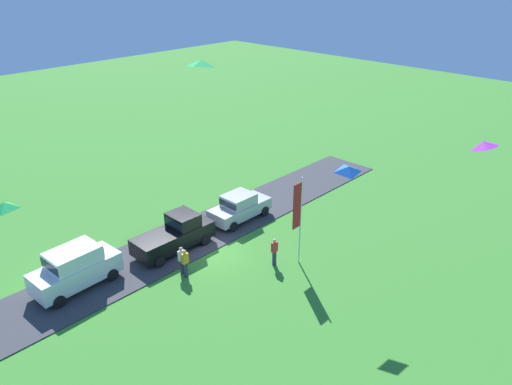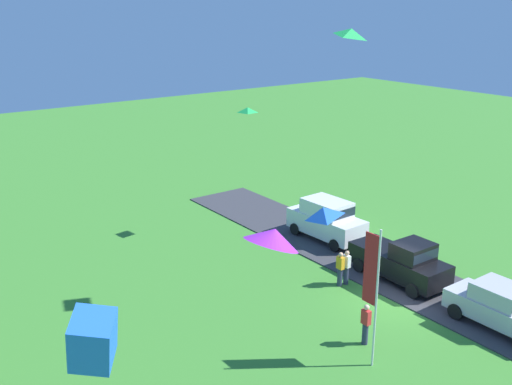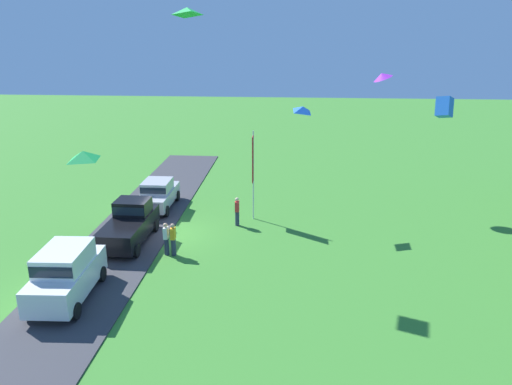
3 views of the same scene
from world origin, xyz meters
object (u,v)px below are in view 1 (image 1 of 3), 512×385
Objects in this scene: car_sedan_far_end at (239,206)px; kite_diamond_low_drifter at (349,169)px; car_pickup_near_entrance at (176,233)px; kite_diamond_high_right at (201,63)px; car_suv_by_flagpole at (75,267)px; person_beside_suv at (274,252)px; flag_banner at (298,211)px; person_watching_sky at (185,263)px; kite_diamond_trailing_tail at (4,206)px; person_on_lawn at (182,260)px; kite_delta_high_left at (484,144)px.

kite_diamond_low_drifter reaches higher than car_sedan_far_end.
car_pickup_near_entrance is 4.67× the size of kite_diamond_high_right.
car_suv_by_flagpole is 4.35× the size of kite_diamond_high_right.
flag_banner is at bearing 138.45° from person_beside_suv.
kite_diamond_trailing_tail reaches higher than person_watching_sky.
car_suv_by_flagpole reaches higher than person_on_lawn.
kite_delta_high_left is at bearing 128.65° from kite_diamond_high_right.
kite_diamond_high_right reaches higher than person_beside_suv.
car_sedan_far_end is 4.09× the size of kite_diamond_high_right.
kite_diamond_low_drifter is at bearing -52.71° from kite_delta_high_left.
kite_diamond_trailing_tail reaches higher than car_sedan_far_end.
kite_diamond_low_drifter is at bearing 82.50° from car_sedan_far_end.
kite_delta_high_left is (-2.52, 13.82, 7.13)m from car_sedan_far_end.
person_beside_suv is 1.59× the size of kite_diamond_high_right.
kite_delta_high_left reaches higher than person_beside_suv.
car_suv_by_flagpole is at bearing -36.31° from person_watching_sky.
person_watching_sky is 10.34m from kite_diamond_trailing_tail.
kite_diamond_high_right is (5.70, 3.54, 10.64)m from car_sedan_far_end.
kite_diamond_trailing_tail is (3.54, 2.87, 5.89)m from car_suv_by_flagpole.
kite_diamond_high_right reaches higher than kite_diamond_low_drifter.
person_on_lawn is at bearing -36.44° from person_beside_suv.
car_suv_by_flagpole reaches higher than car_pickup_near_entrance.
person_watching_sky is (4.26, -2.75, 0.00)m from person_beside_suv.
car_pickup_near_entrance is at bearing -121.26° from person_on_lawn.
car_pickup_near_entrance is at bearing -62.42° from person_beside_suv.
kite_diamond_trailing_tail is at bearing -17.13° from flag_banner.
flag_banner is 6.20× the size of kite_diamond_trailing_tail.
person_beside_suv is 5.07m from person_watching_sky.
person_beside_suv is at bearing 165.21° from kite_diamond_trailing_tail.
car_sedan_far_end is 16.21m from kite_diamond_trailing_tail.
car_suv_by_flagpole is at bearing -140.90° from kite_diamond_trailing_tail.
car_sedan_far_end is 4.21× the size of kite_diamond_low_drifter.
person_watching_sky is 10.89m from kite_diamond_high_right.
kite_diamond_high_right reaches higher than car_sedan_far_end.
car_pickup_near_entrance is 4.18× the size of kite_delta_high_left.
kite_delta_high_left is at bearing 133.35° from car_suv_by_flagpole.
car_pickup_near_entrance reaches higher than car_sedan_far_end.
car_sedan_far_end is 10.63m from kite_diamond_low_drifter.
car_suv_by_flagpole is at bearing -35.40° from flag_banner.
car_suv_by_flagpole is 21.31m from kite_delta_high_left.
kite_diamond_low_drifter is at bearing 135.97° from car_suv_by_flagpole.
kite_diamond_high_right is at bearing 124.98° from person_on_lawn.
person_watching_sky is 1.63× the size of kite_diamond_low_drifter.
car_suv_by_flagpole is 2.74× the size of person_watching_sky.
person_watching_sky is 1.42× the size of kite_delta_high_left.
flag_banner is at bearing 121.14° from car_pickup_near_entrance.
kite_diamond_trailing_tail is at bearing 39.10° from car_suv_by_flagpole.
person_watching_sky is at bearing -32.81° from person_beside_suv.
car_sedan_far_end is 6.76m from flag_banner.
person_beside_suv and person_on_lawn have the same top height.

